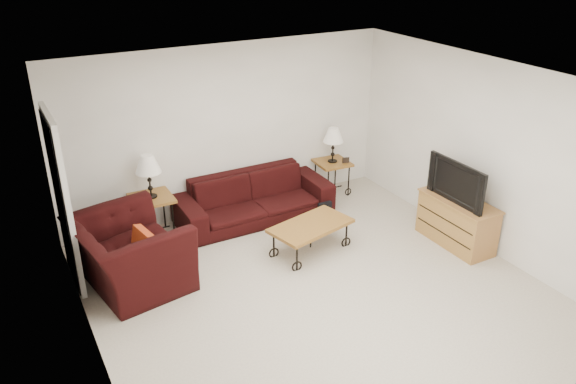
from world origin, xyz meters
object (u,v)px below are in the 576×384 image
object	(u,v)px
lamp_right	(333,145)
side_table_right	(332,178)
tv_stand	(457,222)
backpack	(321,201)
side_table_left	(154,217)
lamp_left	(149,176)
sofa	(254,198)
armchair	(130,253)
television	(461,181)
coffee_table	(311,238)

from	to	relation	value
lamp_right	side_table_right	bearing A→B (deg)	0.00
tv_stand	backpack	bearing A→B (deg)	125.33
tv_stand	side_table_left	bearing A→B (deg)	148.56
backpack	lamp_left	bearing A→B (deg)	-177.26
side_table_left	side_table_right	xyz separation A→B (m)	(2.91, 0.00, -0.02)
lamp_left	backpack	bearing A→B (deg)	-12.77
sofa	armchair	world-z (taller)	armchair
lamp_right	television	size ratio (longest dim) A/B	0.57
side_table_left	lamp_left	world-z (taller)	lamp_left
lamp_right	armchair	size ratio (longest dim) A/B	0.42
lamp_right	coffee_table	distance (m)	1.96
side_table_left	side_table_right	world-z (taller)	side_table_left
side_table_left	lamp_left	distance (m)	0.60
lamp_right	armchair	xyz separation A→B (m)	(-3.50, -1.03, -0.41)
tv_stand	backpack	size ratio (longest dim) A/B	2.57
sofa	backpack	bearing A→B (deg)	-21.19
side_table_left	coffee_table	bearing A→B (deg)	-39.57
side_table_left	tv_stand	distance (m)	4.13
lamp_right	backpack	world-z (taller)	lamp_right
lamp_left	television	size ratio (longest dim) A/B	0.62
coffee_table	armchair	size ratio (longest dim) A/B	0.82
sofa	lamp_left	distance (m)	1.57
armchair	tv_stand	xyz separation A→B (m)	(4.11, -1.12, -0.10)
coffee_table	backpack	xyz separation A→B (m)	(0.69, 0.86, 0.01)
side_table_left	lamp_left	size ratio (longest dim) A/B	1.00
tv_stand	backpack	distance (m)	1.98
armchair	backpack	distance (m)	3.01
sofa	side_table_left	xyz separation A→B (m)	(-1.45, 0.18, -0.03)
side_table_left	tv_stand	world-z (taller)	tv_stand
backpack	side_table_right	bearing A→B (deg)	60.60
side_table_right	lamp_right	world-z (taller)	lamp_right
sofa	lamp_left	world-z (taller)	lamp_left
side_table_left	lamp_right	size ratio (longest dim) A/B	1.09
television	lamp_right	bearing A→B (deg)	-164.76
tv_stand	backpack	world-z (taller)	tv_stand
lamp_right	tv_stand	bearing A→B (deg)	-74.26
sofa	side_table_left	bearing A→B (deg)	172.93
coffee_table	backpack	bearing A→B (deg)	51.26
sofa	television	world-z (taller)	television
coffee_table	tv_stand	bearing A→B (deg)	-22.44
coffee_table	television	world-z (taller)	television
side_table_left	coffee_table	xyz separation A→B (m)	(1.69, -1.40, -0.10)
sofa	armchair	distance (m)	2.21
television	backpack	world-z (taller)	television
sofa	side_table_left	distance (m)	1.46
lamp_left	sofa	bearing A→B (deg)	-7.07
lamp_right	lamp_left	bearing A→B (deg)	-180.00
lamp_right	television	distance (m)	2.23
lamp_left	lamp_right	size ratio (longest dim) A/B	1.09
side_table_right	backpack	world-z (taller)	side_table_right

